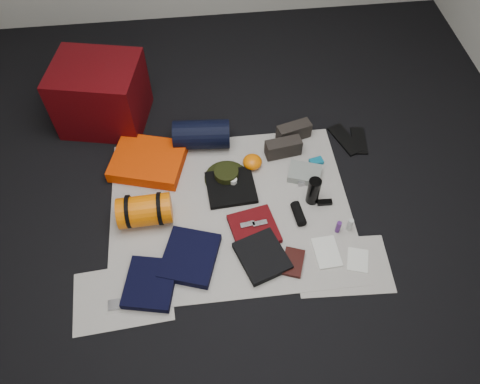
{
  "coord_description": "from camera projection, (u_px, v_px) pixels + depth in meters",
  "views": [
    {
      "loc": [
        -0.14,
        -1.75,
        2.61
      ],
      "look_at": [
        0.07,
        0.06,
        0.1
      ],
      "focal_mm": 35.0,
      "sensor_mm": 36.0,
      "label": 1
    }
  ],
  "objects": [
    {
      "name": "stuff_sack",
      "position": [
        145.0,
        211.0,
        3.01
      ],
      "size": [
        0.35,
        0.22,
        0.2
      ],
      "primitive_type": "cylinder",
      "rotation": [
        0.0,
        1.57,
        0.04
      ],
      "color": "orange",
      "rests_on": "newspaper_mat"
    },
    {
      "name": "toiletry_clear",
      "position": [
        350.0,
        225.0,
        3.01
      ],
      "size": [
        0.04,
        0.04,
        0.1
      ],
      "primitive_type": "cylinder",
      "rotation": [
        0.0,
        0.0,
        -0.36
      ],
      "color": "#BBC0BB",
      "rests_on": "newspaper_mat"
    },
    {
      "name": "navy_duffel",
      "position": [
        202.0,
        135.0,
        3.4
      ],
      "size": [
        0.42,
        0.24,
        0.21
      ],
      "primitive_type": "cylinder",
      "rotation": [
        0.0,
        1.57,
        -0.07
      ],
      "color": "black",
      "rests_on": "newspaper_mat"
    },
    {
      "name": "compact_camera",
      "position": [
        304.0,
        181.0,
        3.26
      ],
      "size": [
        0.1,
        0.07,
        0.04
      ],
      "primitive_type": "cube",
      "rotation": [
        0.0,
        0.0,
        0.15
      ],
      "color": "#A4A4A9",
      "rests_on": "newspaper_mat"
    },
    {
      "name": "speaker",
      "position": [
        298.0,
        214.0,
        3.08
      ],
      "size": [
        0.08,
        0.17,
        0.06
      ],
      "primitive_type": "cylinder",
      "rotation": [
        1.57,
        0.0,
        0.12
      ],
      "color": "black",
      "rests_on": "newspaper_mat"
    },
    {
      "name": "energy_bar_b",
      "position": [
        260.0,
        223.0,
        3.02
      ],
      "size": [
        0.1,
        0.05,
        0.01
      ],
      "primitive_type": "cube",
      "rotation": [
        0.0,
        0.0,
        0.14
      ],
      "color": "#A4A4A9",
      "rests_on": "red_shirt"
    },
    {
      "name": "first_aid_pouch",
      "position": [
        305.0,
        173.0,
        3.29
      ],
      "size": [
        0.27,
        0.23,
        0.06
      ],
      "primitive_type": "cube",
      "rotation": [
        0.0,
        0.0,
        -0.34
      ],
      "color": "gray",
      "rests_on": "newspaper_mat"
    },
    {
      "name": "floor",
      "position": [
        231.0,
        210.0,
        3.16
      ],
      "size": [
        4.5,
        4.5,
        0.02
      ],
      "primitive_type": "cube",
      "color": "black",
      "rests_on": "ground"
    },
    {
      "name": "flip_flop_left",
      "position": [
        345.0,
        140.0,
        3.51
      ],
      "size": [
        0.22,
        0.33,
        0.02
      ],
      "primitive_type": "cube",
      "rotation": [
        0.0,
        0.0,
        0.36
      ],
      "color": "black",
      "rests_on": "floor"
    },
    {
      "name": "red_cabinet",
      "position": [
        101.0,
        95.0,
        3.44
      ],
      "size": [
        0.7,
        0.62,
        0.51
      ],
      "primitive_type": "cube",
      "rotation": [
        0.0,
        0.0,
        -0.22
      ],
      "color": "#4C0509",
      "rests_on": "floor"
    },
    {
      "name": "water_bottle",
      "position": [
        313.0,
        191.0,
        3.1
      ],
      "size": [
        0.1,
        0.1,
        0.21
      ],
      "primitive_type": "cylinder",
      "rotation": [
        0.0,
        0.0,
        0.2
      ],
      "color": "black",
      "rests_on": "newspaper_mat"
    },
    {
      "name": "trousers_navy_a",
      "position": [
        150.0,
        284.0,
        2.8
      ],
      "size": [
        0.35,
        0.38,
        0.05
      ],
      "primitive_type": "cube",
      "rotation": [
        0.0,
        0.0,
        -0.21
      ],
      "color": "black",
      "rests_on": "newspaper_mat"
    },
    {
      "name": "flip_flop_right",
      "position": [
        359.0,
        141.0,
        3.5
      ],
      "size": [
        0.13,
        0.27,
        0.01
      ],
      "primitive_type": "cube",
      "rotation": [
        0.0,
        0.0,
        -0.12
      ],
      "color": "black",
      "rests_on": "floor"
    },
    {
      "name": "trousers_navy_b",
      "position": [
        190.0,
        257.0,
        2.9
      ],
      "size": [
        0.42,
        0.45,
        0.06
      ],
      "primitive_type": "cube",
      "rotation": [
        0.0,
        0.0,
        -0.32
      ],
      "color": "black",
      "rests_on": "newspaper_mat"
    },
    {
      "name": "newspaper_sheet_front_right",
      "position": [
        343.0,
        266.0,
        2.9
      ],
      "size": [
        0.6,
        0.43,
        0.0
      ],
      "primitive_type": "cube",
      "rotation": [
        0.0,
        0.0,
        -0.05
      ],
      "color": "silver",
      "rests_on": "floor"
    },
    {
      "name": "sunglasses",
      "position": [
        325.0,
        202.0,
        3.16
      ],
      "size": [
        0.1,
        0.04,
        0.03
      ],
      "primitive_type": "cube",
      "rotation": [
        0.0,
        0.0,
        -0.04
      ],
      "color": "black",
      "rests_on": "newspaper_mat"
    },
    {
      "name": "trousers_charcoal",
      "position": [
        262.0,
        256.0,
        2.9
      ],
      "size": [
        0.36,
        0.38,
        0.05
      ],
      "primitive_type": "cube",
      "rotation": [
        0.0,
        0.0,
        0.33
      ],
      "color": "black",
      "rests_on": "newspaper_mat"
    },
    {
      "name": "map_printout",
      "position": [
        358.0,
        260.0,
        2.91
      ],
      "size": [
        0.17,
        0.19,
        0.01
      ],
      "primitive_type": "cube",
      "rotation": [
        0.0,
        0.0,
        -0.3
      ],
      "color": "silver",
      "rests_on": "newspaper_mat"
    },
    {
      "name": "sack_strap_left",
      "position": [
        129.0,
        212.0,
        3.0
      ],
      "size": [
        0.02,
        0.22,
        0.22
      ],
      "primitive_type": "cylinder",
      "rotation": [
        0.0,
        1.57,
        0.0
      ],
      "color": "black",
      "rests_on": "newspaper_mat"
    },
    {
      "name": "cyan_case",
      "position": [
        316.0,
        162.0,
        3.37
      ],
      "size": [
        0.1,
        0.08,
        0.03
      ],
      "primitive_type": "cube",
      "rotation": [
        0.0,
        0.0,
        0.23
      ],
      "color": "#0E6B8C",
      "rests_on": "newspaper_mat"
    },
    {
      "name": "map_booklet",
      "position": [
        327.0,
        252.0,
        2.94
      ],
      "size": [
        0.16,
        0.23,
        0.01
      ],
      "primitive_type": "cube",
      "rotation": [
        0.0,
        0.0,
        0.05
      ],
      "color": "silver",
      "rests_on": "newspaper_mat"
    },
    {
      "name": "paperback_book",
      "position": [
        293.0,
        262.0,
        2.89
      ],
      "size": [
        0.18,
        0.22,
        0.03
      ],
      "primitive_type": "cube",
      "rotation": [
        0.0,
        0.0,
        -0.35
      ],
      "color": "black",
      "rests_on": "newspaper_mat"
    },
    {
      "name": "orange_stuff_sack",
      "position": [
        252.0,
        162.0,
        3.33
      ],
      "size": [
        0.18,
        0.18,
        0.09
      ],
      "primitive_type": "ellipsoid",
      "rotation": [
        0.0,
        0.0,
        -0.36
      ],
      "color": "orange",
      "rests_on": "newspaper_mat"
    },
    {
      "name": "newspaper_mat",
      "position": [
        231.0,
        209.0,
        3.15
      ],
      "size": [
        1.6,
        1.3,
        0.01
      ],
      "primitive_type": "cube",
      "color": "silver",
      "rests_on": "floor"
    },
    {
      "name": "sleeping_pad",
      "position": [
        148.0,
        161.0,
        3.33
      ],
      "size": [
        0.59,
        0.52,
        0.09
      ],
      "primitive_type": "cube",
      "rotation": [
        0.0,
        0.0,
        -0.28
      ],
      "color": "#EC3C02",
      "rests_on": "newspaper_mat"
    },
    {
      "name": "boonie_crown",
      "position": [
        226.0,
        174.0,
        3.26
      ],
      "size": [
        0.17,
        0.17,
        0.07
      ],
      "primitive_type": "cylinder",
      "color": "black",
      "rests_on": "boonie_brim"
    },
    {
      "name": "newspaper_sheet_front_left",
      "position": [
        123.0,
        296.0,
        2.78
      ],
      "size": [
        0.61,
        0.44,
        0.0
      ],
      "primitive_type": "cube",
      "rotation": [
        0.0,
        0.0,
        0.07
      ],
      "color": "silver",
      "rests_on": "floor"
    },
    {
      "name": "boonie_brim",
      "position": [
        226.0,
        178.0,
        3.29
      ],
      "size": [
        0.41,
        0.41,
        0.01
      ],
      "primitive_type": "cylinder",
      "rotation": [
        0.0,
        0.0,
        -0.42
      ],
      "color": "black",
      "rests_on": "newspaper_mat"
    },
    {
      "name": "black_tshirt",
      "position": [
        231.0,
        187.0,
        3.23
      ],
      "size": [
        0.35,
        0.33,
        0.03
      ],
      "primitive_type": "cube",
      "rotation": [
        0.0,
        0.0,
        0.06
      ],
      "color": "black",
      "rests_on": "newspaper_mat"
    },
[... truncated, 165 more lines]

